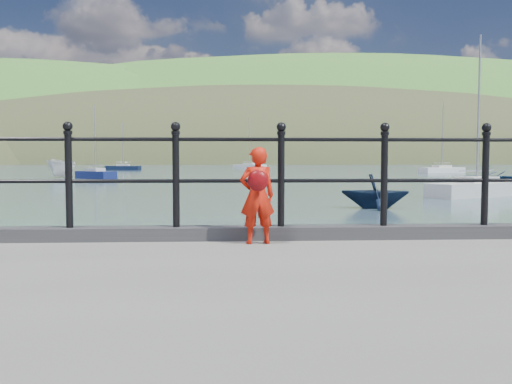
{
  "coord_description": "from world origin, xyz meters",
  "views": [
    {
      "loc": [
        -0.01,
        -6.33,
        1.94
      ],
      "look_at": [
        0.31,
        -0.2,
        1.55
      ],
      "focal_mm": 38.0,
      "sensor_mm": 36.0,
      "label": 1
    }
  ],
  "objects": [
    {
      "name": "railing",
      "position": [
        0.0,
        -0.15,
        1.82
      ],
      "size": [
        18.11,
        0.11,
        1.2
      ],
      "color": "black",
      "rests_on": "kerb"
    },
    {
      "name": "sailboat_port",
      "position": [
        -12.47,
        45.28,
        0.34
      ],
      "size": [
        4.48,
        4.36,
        7.06
      ],
      "rotation": [
        0.0,
        0.0,
        -0.76
      ],
      "color": "#121C51",
      "rests_on": "ground"
    },
    {
      "name": "ground",
      "position": [
        0.0,
        0.0,
        0.0
      ],
      "size": [
        600.0,
        600.0,
        0.0
      ],
      "primitive_type": "plane",
      "color": "#2D4251",
      "rests_on": "ground"
    },
    {
      "name": "launch_navy",
      "position": [
        5.62,
        14.12,
        0.66
      ],
      "size": [
        2.87,
        2.59,
        1.33
      ],
      "primitive_type": "imported",
      "rotation": [
        0.0,
        0.0,
        1.39
      ],
      "color": "#0E1A32",
      "rests_on": "ground"
    },
    {
      "name": "kerb",
      "position": [
        0.0,
        -0.15,
        1.07
      ],
      "size": [
        60.0,
        0.3,
        0.15
      ],
      "primitive_type": "cube",
      "color": "#28282B",
      "rests_on": "quay"
    },
    {
      "name": "sailboat_near",
      "position": [
        12.53,
        20.34,
        0.34
      ],
      "size": [
        6.02,
        4.35,
        8.25
      ],
      "rotation": [
        0.0,
        0.0,
        0.51
      ],
      "color": "beige",
      "rests_on": "ground"
    },
    {
      "name": "sailboat_far",
      "position": [
        28.15,
        63.66,
        0.34
      ],
      "size": [
        6.85,
        4.38,
        9.5
      ],
      "rotation": [
        0.0,
        0.0,
        0.42
      ],
      "color": "silver",
      "rests_on": "ground"
    },
    {
      "name": "far_shore",
      "position": [
        38.34,
        239.41,
        -22.57
      ],
      "size": [
        830.0,
        200.0,
        156.0
      ],
      "color": "#333A21",
      "rests_on": "ground"
    },
    {
      "name": "launch_white",
      "position": [
        -16.37,
        47.85,
        0.92
      ],
      "size": [
        2.37,
        4.95,
        1.84
      ],
      "primitive_type": "imported",
      "rotation": [
        0.0,
        0.0,
        -0.13
      ],
      "color": "silver",
      "rests_on": "ground"
    },
    {
      "name": "sailboat_deep",
      "position": [
        4.23,
        100.12,
        0.34
      ],
      "size": [
        6.58,
        5.79,
        9.93
      ],
      "rotation": [
        0.0,
        0.0,
        -0.67
      ],
      "color": "silver",
      "rests_on": "ground"
    },
    {
      "name": "child",
      "position": [
        0.31,
        -0.47,
        1.54
      ],
      "size": [
        0.42,
        0.34,
        1.05
      ],
      "rotation": [
        0.0,
        0.0,
        3.3
      ],
      "color": "red",
      "rests_on": "quay"
    },
    {
      "name": "sailboat_left",
      "position": [
        -16.56,
        79.99,
        0.34
      ],
      "size": [
        5.61,
        2.62,
        7.77
      ],
      "rotation": [
        0.0,
        0.0,
        -0.18
      ],
      "color": "black",
      "rests_on": "ground"
    },
    {
      "name": "launch_blue",
      "position": [
        19.59,
        31.77,
        0.5
      ],
      "size": [
        5.61,
        5.89,
        0.99
      ],
      "primitive_type": "imported",
      "rotation": [
        0.0,
        0.0,
        0.64
      ],
      "color": "navy",
      "rests_on": "ground"
    }
  ]
}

